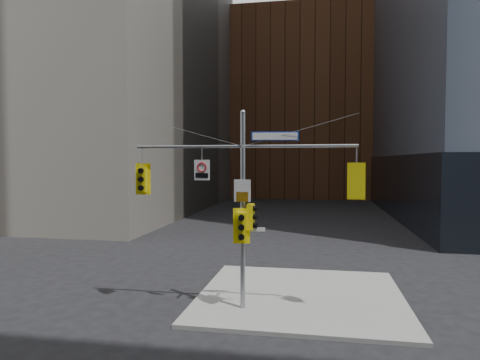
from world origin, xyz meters
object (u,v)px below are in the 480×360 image
(signal_assembly, at_px, (243,191))
(traffic_light_pole_side, at_px, (252,217))
(traffic_light_west_arm, at_px, (142,179))
(street_sign_blade, at_px, (275,136))
(traffic_light_east_arm, at_px, (356,181))
(regulatory_sign_arm, at_px, (202,169))
(traffic_light_pole_front, at_px, (241,227))

(signal_assembly, relative_size, traffic_light_pole_side, 8.60)
(signal_assembly, xyz_separation_m, traffic_light_west_arm, (-3.83, 0.01, 0.38))
(signal_assembly, height_order, traffic_light_pole_side, signal_assembly)
(street_sign_blade, bearing_deg, traffic_light_east_arm, -7.48)
(traffic_light_pole_side, distance_m, regulatory_sign_arm, 2.49)
(traffic_light_east_arm, distance_m, traffic_light_pole_side, 3.85)
(signal_assembly, xyz_separation_m, street_sign_blade, (1.15, 0.00, 1.93))
(traffic_light_west_arm, distance_m, regulatory_sign_arm, 2.36)
(traffic_light_east_arm, height_order, traffic_light_pole_front, traffic_light_east_arm)
(traffic_light_pole_front, height_order, regulatory_sign_arm, regulatory_sign_arm)
(traffic_light_pole_side, bearing_deg, signal_assembly, 98.52)
(signal_assembly, bearing_deg, regulatory_sign_arm, -179.23)
(traffic_light_west_arm, bearing_deg, traffic_light_pole_front, -13.20)
(signal_assembly, distance_m, traffic_light_pole_front, 1.29)
(traffic_light_west_arm, distance_m, street_sign_blade, 5.22)
(signal_assembly, height_order, street_sign_blade, signal_assembly)
(traffic_light_west_arm, bearing_deg, regulatory_sign_arm, -9.84)
(traffic_light_pole_side, xyz_separation_m, traffic_light_pole_front, (-0.32, -0.27, -0.32))
(signal_assembly, bearing_deg, traffic_light_east_arm, 0.02)
(signal_assembly, distance_m, traffic_light_pole_side, 0.99)
(traffic_light_pole_front, bearing_deg, signal_assembly, 81.02)
(traffic_light_east_arm, distance_m, regulatory_sign_arm, 5.46)
(traffic_light_pole_side, relative_size, street_sign_blade, 0.56)
(traffic_light_west_arm, height_order, traffic_light_pole_front, traffic_light_west_arm)
(signal_assembly, height_order, regulatory_sign_arm, signal_assembly)
(signal_assembly, xyz_separation_m, traffic_light_pole_side, (0.32, 0.00, -0.94))
(traffic_light_west_arm, bearing_deg, traffic_light_east_arm, -9.11)
(signal_assembly, xyz_separation_m, traffic_light_east_arm, (3.94, 0.00, 0.38))
(signal_assembly, distance_m, street_sign_blade, 2.25)
(traffic_light_west_arm, xyz_separation_m, traffic_light_pole_front, (3.83, -0.28, -1.64))
(traffic_light_east_arm, xyz_separation_m, traffic_light_pole_front, (-3.94, -0.27, -1.64))
(traffic_light_pole_front, bearing_deg, traffic_light_east_arm, -4.89)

